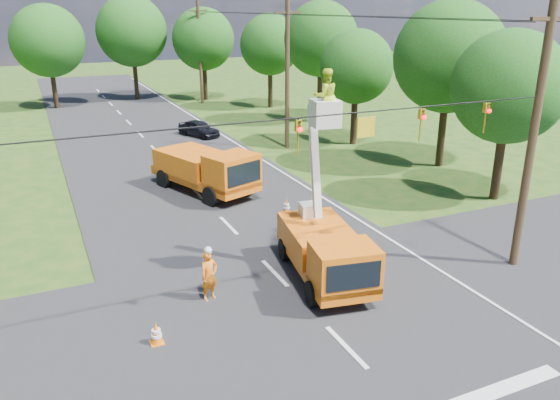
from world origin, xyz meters
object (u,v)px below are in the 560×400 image
bucket_truck (326,238)px  tree_right_c (356,67)px  second_truck (207,169)px  tree_far_b (132,31)px  tree_right_d (321,39)px  tree_right_e (270,45)px  tree_far_a (48,41)px  tree_far_c (203,39)px  traffic_cone_3 (287,206)px  pole_right_mid (287,72)px  traffic_cone_2 (288,243)px  distant_car (199,128)px  tree_right_a (509,87)px  tree_right_b (449,57)px  traffic_cone_4 (156,333)px  traffic_cone_6 (255,167)px  pole_right_near (534,131)px  pole_right_far (200,51)px  ground_worker (209,276)px

bucket_truck → tree_right_c: size_ratio=0.93×
second_truck → tree_far_b: size_ratio=0.66×
tree_right_d → tree_right_e: 8.11m
bucket_truck → tree_right_d: tree_right_d is taller
tree_far_a → tree_far_c: (14.50, -1.00, -0.13)m
traffic_cone_3 → pole_right_mid: size_ratio=0.07×
second_truck → tree_far_b: (2.42, 32.10, 5.55)m
traffic_cone_2 → pole_right_mid: 17.66m
distant_car → tree_right_e: 14.55m
tree_right_a → tree_right_b: size_ratio=0.86×
distant_car → traffic_cone_4: 26.72m
pole_right_mid → traffic_cone_6: bearing=-131.7°
bucket_truck → tree_right_d: 28.86m
traffic_cone_3 → tree_far_b: tree_far_b is taller
traffic_cone_3 → pole_right_near: pole_right_near is taller
distant_car → tree_right_d: 12.54m
traffic_cone_2 → tree_right_c: size_ratio=0.09×
bucket_truck → pole_right_mid: 19.72m
tree_far_b → traffic_cone_2: bearing=-92.4°
traffic_cone_4 → pole_right_near: (13.35, -0.44, 4.75)m
pole_right_far → tree_right_d: 14.53m
tree_right_a → tree_far_c: (-4.00, 36.00, 0.50)m
second_truck → pole_right_far: pole_right_far is taller
tree_right_b → pole_right_far: bearing=103.1°
pole_right_near → tree_right_b: size_ratio=1.04×
tree_right_c → tree_right_e: size_ratio=0.91×
traffic_cone_3 → tree_right_c: bearing=46.1°
distant_car → tree_right_a: bearing=-87.4°
second_truck → traffic_cone_2: (0.69, -8.30, -0.90)m
tree_right_b → tree_right_c: 7.31m
pole_right_far → tree_right_e: pole_right_far is taller
tree_right_d → distant_car: bearing=-173.1°
distant_car → tree_right_d: bearing=-16.5°
traffic_cone_2 → traffic_cone_4: (-6.12, -4.16, 0.00)m
bucket_truck → tree_far_c: (8.04, 40.08, 4.48)m
distant_car → tree_right_c: 12.37m
traffic_cone_3 → tree_far_c: bearing=79.1°
pole_right_near → tree_far_b: tree_far_b is taller
tree_right_b → tree_right_d: size_ratio=1.00×
traffic_cone_6 → pole_right_near: (4.30, -15.17, 4.75)m
tree_right_c → tree_far_c: (-3.70, 23.00, 0.75)m
ground_worker → pole_right_mid: 21.41m
traffic_cone_2 → pole_right_near: size_ratio=0.07×
ground_worker → tree_right_a: tree_right_a is taller
tree_right_e → tree_right_d: bearing=-82.9°
bucket_truck → tree_far_c: size_ratio=0.80×
traffic_cone_2 → tree_right_d: 26.92m
traffic_cone_4 → pole_right_far: size_ratio=0.07×
ground_worker → traffic_cone_2: bearing=10.7°
traffic_cone_4 → tree_far_b: 45.71m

